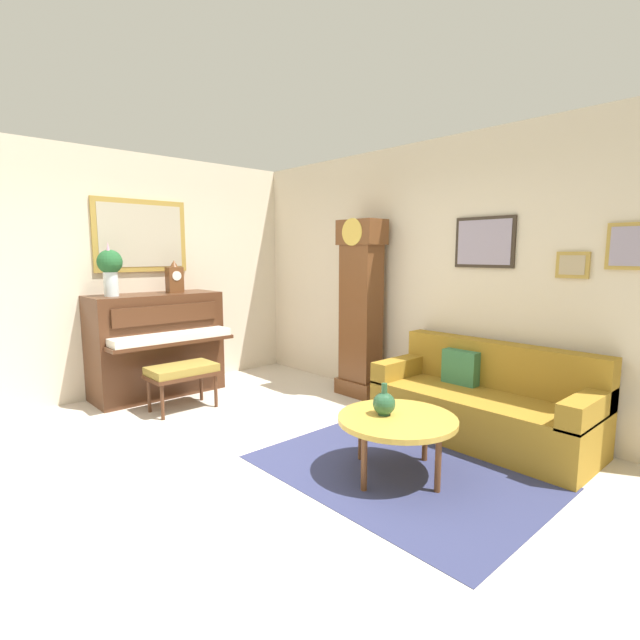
% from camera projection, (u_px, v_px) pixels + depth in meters
% --- Properties ---
extents(ground_plane, '(6.40, 6.00, 0.10)m').
position_uv_depth(ground_plane, '(235.00, 471.00, 3.73)').
color(ground_plane, beige).
extents(wall_left, '(0.13, 4.90, 2.80)m').
position_uv_depth(wall_left, '(109.00, 274.00, 5.43)').
color(wall_left, beige).
rests_on(wall_left, ground_plane).
extents(wall_back, '(5.30, 0.13, 2.80)m').
position_uv_depth(wall_back, '(423.00, 276.00, 5.13)').
color(wall_back, beige).
rests_on(wall_back, ground_plane).
extents(area_rug, '(2.10, 1.50, 0.01)m').
position_uv_depth(area_rug, '(399.00, 471.00, 3.61)').
color(area_rug, navy).
rests_on(area_rug, ground_plane).
extents(piano, '(0.87, 1.44, 1.19)m').
position_uv_depth(piano, '(157.00, 344.00, 5.52)').
color(piano, '#4C2B19').
rests_on(piano, ground_plane).
extents(piano_bench, '(0.42, 0.70, 0.48)m').
position_uv_depth(piano_bench, '(182.00, 372.00, 5.00)').
color(piano_bench, '#4C2B19').
rests_on(piano_bench, ground_plane).
extents(grandfather_clock, '(0.52, 0.34, 2.03)m').
position_uv_depth(grandfather_clock, '(361.00, 313.00, 5.46)').
color(grandfather_clock, brown).
rests_on(grandfather_clock, ground_plane).
extents(couch, '(1.90, 0.80, 0.84)m').
position_uv_depth(couch, '(484.00, 404.00, 4.25)').
color(couch, olive).
rests_on(couch, ground_plane).
extents(coffee_table, '(0.88, 0.88, 0.45)m').
position_uv_depth(coffee_table, '(397.00, 421.00, 3.51)').
color(coffee_table, gold).
rests_on(coffee_table, ground_plane).
extents(mantel_clock, '(0.13, 0.18, 0.38)m').
position_uv_depth(mantel_clock, '(175.00, 278.00, 5.58)').
color(mantel_clock, brown).
rests_on(mantel_clock, piano).
extents(flower_vase, '(0.26, 0.26, 0.58)m').
position_uv_depth(flower_vase, '(110.00, 267.00, 5.08)').
color(flower_vase, silver).
rests_on(flower_vase, piano).
extents(green_jug, '(0.17, 0.17, 0.24)m').
position_uv_depth(green_jug, '(384.00, 403.00, 3.54)').
color(green_jug, '#234C33').
rests_on(green_jug, coffee_table).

